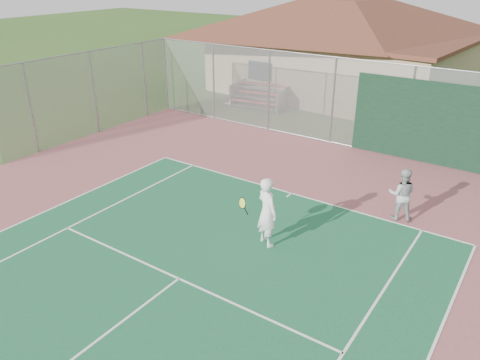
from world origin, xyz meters
name	(u,v)px	position (x,y,z in m)	size (l,w,h in m)	color
back_fence	(411,117)	(2.11, 16.98, 1.67)	(20.08, 0.11, 3.53)	gray
side_fence_left	(94,93)	(-10.00, 12.50, 1.75)	(0.08, 9.00, 3.50)	gray
clubhouse	(341,38)	(-4.17, 24.93, 3.07)	(14.75, 10.49, 6.05)	tan
bleachers	(259,95)	(-6.38, 20.02, 0.59)	(3.15, 2.07, 1.11)	#B9362A
player_white_front	(267,212)	(0.88, 8.87, 0.95)	(1.15, 0.78, 1.89)	white
player_grey_back	(402,195)	(3.35, 12.19, 0.78)	(0.91, 0.81, 1.56)	#A5A8AA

